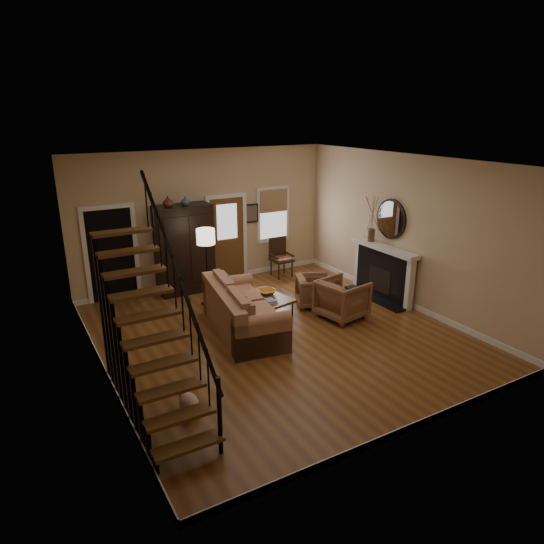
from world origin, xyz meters
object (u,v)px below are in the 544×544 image
armoire (184,249)px  side_chair (282,258)px  coffee_table (268,306)px  floor_lamp (207,268)px  sofa (243,310)px  armchair_left (342,299)px  armchair_right (314,291)px

armoire → side_chair: bearing=-4.5°
coffee_table → floor_lamp: size_ratio=0.63×
sofa → side_chair: side_chair is taller
floor_lamp → armchair_left: bearing=-43.2°
armchair_left → sofa: bearing=68.6°
sofa → floor_lamp: floor_lamp is taller
coffee_table → armchair_left: 1.56m
armchair_right → coffee_table: bearing=111.6°
armchair_left → armchair_right: (-0.13, 0.83, -0.07)m
sofa → armchair_left: size_ratio=2.69×
floor_lamp → armchair_right: bearing=-30.7°
armchair_left → side_chair: side_chair is taller
armoire → armchair_left: 3.90m
sofa → armchair_right: (1.96, 0.41, -0.11)m
armoire → armchair_right: bearing=-46.5°
armoire → floor_lamp: armoire is taller
coffee_table → armchair_right: (1.14, -0.05, 0.13)m
coffee_table → armchair_left: armchair_left is taller
armchair_right → armoire: bearing=67.4°
coffee_table → side_chair: (1.54, 2.02, 0.30)m
sofa → coffee_table: 0.97m
sofa → coffee_table: bearing=38.5°
sofa → floor_lamp: size_ratio=1.40×
armchair_right → side_chair: 2.12m
side_chair → armoire: bearing=175.5°
coffee_table → side_chair: side_chair is taller
coffee_table → side_chair: bearing=52.8°
sofa → side_chair: size_ratio=2.39×
armoire → coffee_table: armoire is taller
sofa → side_chair: (2.36, 2.49, 0.05)m
coffee_table → floor_lamp: floor_lamp is taller
sofa → armchair_right: 2.01m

